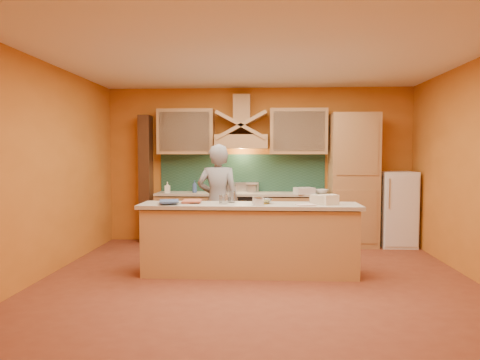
# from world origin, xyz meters

# --- Properties ---
(floor) EXTENTS (5.50, 5.00, 0.01)m
(floor) POSITION_xyz_m (0.00, 0.00, 0.00)
(floor) COLOR brown
(floor) RESTS_ON ground
(ceiling) EXTENTS (5.50, 5.00, 0.01)m
(ceiling) POSITION_xyz_m (0.00, 0.00, 2.80)
(ceiling) COLOR white
(ceiling) RESTS_ON wall_back
(wall_back) EXTENTS (5.50, 0.02, 2.80)m
(wall_back) POSITION_xyz_m (0.00, 2.50, 1.40)
(wall_back) COLOR orange
(wall_back) RESTS_ON floor
(wall_front) EXTENTS (5.50, 0.02, 2.80)m
(wall_front) POSITION_xyz_m (0.00, -2.50, 1.40)
(wall_front) COLOR orange
(wall_front) RESTS_ON floor
(wall_left) EXTENTS (0.02, 5.00, 2.80)m
(wall_left) POSITION_xyz_m (-2.75, 0.00, 1.40)
(wall_left) COLOR orange
(wall_left) RESTS_ON floor
(base_cabinet_left) EXTENTS (1.10, 0.60, 0.86)m
(base_cabinet_left) POSITION_xyz_m (-1.25, 2.20, 0.43)
(base_cabinet_left) COLOR tan
(base_cabinet_left) RESTS_ON floor
(base_cabinet_right) EXTENTS (1.10, 0.60, 0.86)m
(base_cabinet_right) POSITION_xyz_m (0.65, 2.20, 0.43)
(base_cabinet_right) COLOR tan
(base_cabinet_right) RESTS_ON floor
(counter_top) EXTENTS (3.00, 0.62, 0.04)m
(counter_top) POSITION_xyz_m (-0.30, 2.20, 0.90)
(counter_top) COLOR #BEB5A1
(counter_top) RESTS_ON base_cabinet_left
(stove) EXTENTS (0.60, 0.58, 0.90)m
(stove) POSITION_xyz_m (-0.30, 2.20, 0.45)
(stove) COLOR black
(stove) RESTS_ON floor
(backsplash) EXTENTS (3.00, 0.03, 0.70)m
(backsplash) POSITION_xyz_m (-0.30, 2.48, 1.25)
(backsplash) COLOR #1C3E30
(backsplash) RESTS_ON wall_back
(range_hood) EXTENTS (0.92, 0.50, 0.24)m
(range_hood) POSITION_xyz_m (-0.30, 2.25, 1.82)
(range_hood) COLOR tan
(range_hood) RESTS_ON wall_back
(hood_chimney) EXTENTS (0.30, 0.30, 0.50)m
(hood_chimney) POSITION_xyz_m (-0.30, 2.35, 2.40)
(hood_chimney) COLOR tan
(hood_chimney) RESTS_ON wall_back
(upper_cabinet_left) EXTENTS (1.00, 0.35, 0.80)m
(upper_cabinet_left) POSITION_xyz_m (-1.30, 2.33, 2.00)
(upper_cabinet_left) COLOR tan
(upper_cabinet_left) RESTS_ON wall_back
(upper_cabinet_right) EXTENTS (1.00, 0.35, 0.80)m
(upper_cabinet_right) POSITION_xyz_m (0.70, 2.33, 2.00)
(upper_cabinet_right) COLOR tan
(upper_cabinet_right) RESTS_ON wall_back
(pantry_column) EXTENTS (0.80, 0.60, 2.30)m
(pantry_column) POSITION_xyz_m (1.65, 2.20, 1.15)
(pantry_column) COLOR tan
(pantry_column) RESTS_ON floor
(fridge) EXTENTS (0.58, 0.60, 1.30)m
(fridge) POSITION_xyz_m (2.40, 2.20, 0.65)
(fridge) COLOR white
(fridge) RESTS_ON floor
(trim_column_left) EXTENTS (0.20, 0.30, 2.30)m
(trim_column_left) POSITION_xyz_m (-2.05, 2.35, 1.15)
(trim_column_left) COLOR #472816
(trim_column_left) RESTS_ON floor
(island_body) EXTENTS (2.80, 0.55, 0.88)m
(island_body) POSITION_xyz_m (-0.10, 0.30, 0.44)
(island_body) COLOR tan
(island_body) RESTS_ON floor
(island_top) EXTENTS (2.90, 0.62, 0.05)m
(island_top) POSITION_xyz_m (-0.10, 0.30, 0.92)
(island_top) COLOR #BEB5A1
(island_top) RESTS_ON island_body
(person) EXTENTS (0.65, 0.43, 1.75)m
(person) POSITION_xyz_m (-0.61, 1.17, 0.88)
(person) COLOR gray
(person) RESTS_ON floor
(pot_large) EXTENTS (0.27, 0.27, 0.15)m
(pot_large) POSITION_xyz_m (-0.52, 2.21, 0.98)
(pot_large) COLOR silver
(pot_large) RESTS_ON stove
(pot_small) EXTENTS (0.24, 0.24, 0.13)m
(pot_small) POSITION_xyz_m (-0.12, 2.34, 0.97)
(pot_small) COLOR #BABAC1
(pot_small) RESTS_ON stove
(soap_bottle_a) EXTENTS (0.09, 0.10, 0.19)m
(soap_bottle_a) POSITION_xyz_m (-1.59, 2.08, 1.02)
(soap_bottle_a) COLOR white
(soap_bottle_a) RESTS_ON counter_top
(soap_bottle_b) EXTENTS (0.12, 0.12, 0.22)m
(soap_bottle_b) POSITION_xyz_m (-1.13, 2.16, 1.03)
(soap_bottle_b) COLOR #365396
(soap_bottle_b) RESTS_ON counter_top
(bowl_back) EXTENTS (0.25, 0.25, 0.07)m
(bowl_back) POSITION_xyz_m (1.10, 2.12, 0.96)
(bowl_back) COLOR silver
(bowl_back) RESTS_ON counter_top
(dish_rack) EXTENTS (0.37, 0.33, 0.11)m
(dish_rack) POSITION_xyz_m (0.79, 2.02, 0.98)
(dish_rack) COLOR silver
(dish_rack) RESTS_ON counter_top
(book_lower) EXTENTS (0.28, 0.36, 0.03)m
(book_lower) POSITION_xyz_m (-1.01, 0.39, 0.96)
(book_lower) COLOR #B75941
(book_lower) RESTS_ON island_top
(book_upper) EXTENTS (0.32, 0.39, 0.03)m
(book_upper) POSITION_xyz_m (-1.27, 0.18, 0.98)
(book_upper) COLOR #3C5384
(book_upper) RESTS_ON island_top
(jar_large) EXTENTS (0.15, 0.15, 0.15)m
(jar_large) POSITION_xyz_m (-0.36, 0.45, 1.02)
(jar_large) COLOR silver
(jar_large) RESTS_ON island_top
(jar_small) EXTENTS (0.13, 0.13, 0.12)m
(jar_small) POSITION_xyz_m (-0.44, 0.26, 1.01)
(jar_small) COLOR white
(jar_small) RESTS_ON island_top
(kitchen_scale) EXTENTS (0.14, 0.14, 0.09)m
(kitchen_scale) POSITION_xyz_m (0.02, 0.13, 0.99)
(kitchen_scale) COLOR silver
(kitchen_scale) RESTS_ON island_top
(mixing_bowl) EXTENTS (0.26, 0.26, 0.06)m
(mixing_bowl) POSITION_xyz_m (0.07, 0.36, 0.98)
(mixing_bowl) COLOR silver
(mixing_bowl) RESTS_ON island_top
(cloth) EXTENTS (0.27, 0.23, 0.02)m
(cloth) POSITION_xyz_m (0.62, 0.14, 0.95)
(cloth) COLOR beige
(cloth) RESTS_ON island_top
(grocery_bag_a) EXTENTS (0.25, 0.24, 0.13)m
(grocery_bag_a) POSITION_xyz_m (0.93, 0.24, 1.01)
(grocery_bag_a) COLOR beige
(grocery_bag_a) RESTS_ON island_top
(grocery_bag_b) EXTENTS (0.25, 0.24, 0.12)m
(grocery_bag_b) POSITION_xyz_m (0.81, 0.30, 1.01)
(grocery_bag_b) COLOR beige
(grocery_bag_b) RESTS_ON island_top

